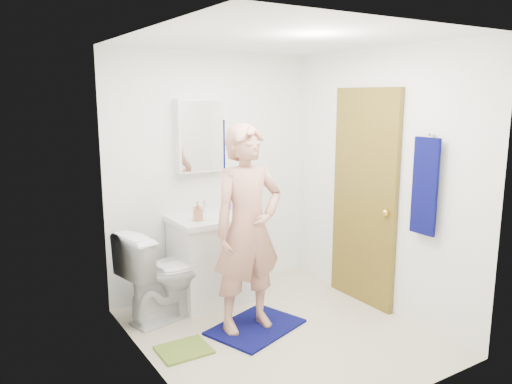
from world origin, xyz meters
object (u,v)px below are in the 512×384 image
(vanity_cabinet, at_px, (214,261))
(toilet, at_px, (166,273))
(man, at_px, (248,229))
(towel, at_px, (425,186))
(medicine_cabinet, at_px, (201,135))
(soap_dispenser, at_px, (198,211))
(toothbrush_cup, at_px, (226,207))

(vanity_cabinet, height_order, toilet, toilet)
(vanity_cabinet, bearing_deg, man, -93.29)
(vanity_cabinet, xyz_separation_m, toilet, (-0.54, -0.11, 0.02))
(towel, height_order, man, man)
(toilet, xyz_separation_m, man, (0.49, -0.60, 0.47))
(medicine_cabinet, xyz_separation_m, man, (-0.04, -0.94, -0.71))
(vanity_cabinet, distance_m, man, 0.87)
(vanity_cabinet, height_order, soap_dispenser, soap_dispenser)
(toilet, bearing_deg, medicine_cabinet, -70.35)
(toilet, xyz_separation_m, toothbrush_cup, (0.73, 0.21, 0.48))
(vanity_cabinet, distance_m, towel, 2.08)
(toothbrush_cup, bearing_deg, man, -106.53)
(vanity_cabinet, distance_m, toilet, 0.55)
(medicine_cabinet, distance_m, toothbrush_cup, 0.74)
(vanity_cabinet, relative_size, towel, 1.00)
(toilet, height_order, toothbrush_cup, toothbrush_cup)
(vanity_cabinet, bearing_deg, soap_dispenser, -156.06)
(toothbrush_cup, bearing_deg, towel, -58.18)
(soap_dispenser, bearing_deg, medicine_cabinet, 57.61)
(towel, bearing_deg, soap_dispenser, 134.63)
(toilet, bearing_deg, soap_dispenser, -98.20)
(medicine_cabinet, height_order, towel, medicine_cabinet)
(medicine_cabinet, relative_size, towel, 0.87)
(medicine_cabinet, xyz_separation_m, soap_dispenser, (-0.20, -0.31, -0.66))
(towel, distance_m, toilet, 2.35)
(vanity_cabinet, distance_m, soap_dispenser, 0.58)
(toothbrush_cup, bearing_deg, toilet, -163.97)
(vanity_cabinet, xyz_separation_m, medicine_cabinet, (0.00, 0.22, 1.20))
(man, bearing_deg, towel, -31.24)
(towel, bearing_deg, toilet, 141.39)
(toothbrush_cup, bearing_deg, vanity_cabinet, -154.22)
(vanity_cabinet, height_order, towel, towel)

